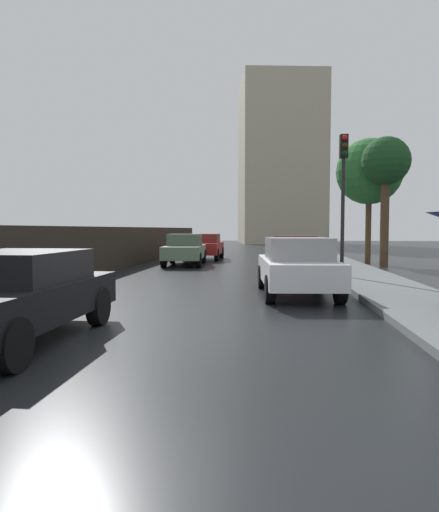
{
  "coord_description": "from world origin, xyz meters",
  "views": [
    {
      "loc": [
        1.79,
        -7.15,
        1.69
      ],
      "look_at": [
        0.63,
        4.36,
        1.01
      ],
      "focal_mm": 32.35,
      "sensor_mm": 36.0,
      "label": 1
    }
  ],
  "objects_px": {
    "car_white_far_ahead": "(297,266)",
    "car_maroon_near_kerb": "(296,255)",
    "car_black_behind_camera": "(12,294)",
    "street_tree_near": "(369,172)",
    "car_red_mid_road": "(204,246)",
    "street_tree_far": "(386,164)",
    "traffic_light": "(343,179)",
    "car_green_far_lane": "(185,249)"
  },
  "relations": [
    {
      "from": "car_green_far_lane",
      "to": "car_red_mid_road",
      "type": "bearing_deg",
      "value": -98.27
    },
    {
      "from": "street_tree_far",
      "to": "car_white_far_ahead",
      "type": "bearing_deg",
      "value": -115.35
    },
    {
      "from": "car_black_behind_camera",
      "to": "traffic_light",
      "type": "distance_m",
      "value": 11.2
    },
    {
      "from": "car_maroon_near_kerb",
      "to": "street_tree_far",
      "type": "xyz_separation_m",
      "value": [
        4.17,
        4.12,
        3.81
      ]
    },
    {
      "from": "car_white_far_ahead",
      "to": "street_tree_far",
      "type": "height_order",
      "value": "street_tree_far"
    },
    {
      "from": "car_red_mid_road",
      "to": "car_white_far_ahead",
      "type": "height_order",
      "value": "car_white_far_ahead"
    },
    {
      "from": "car_red_mid_road",
      "to": "street_tree_far",
      "type": "height_order",
      "value": "street_tree_far"
    },
    {
      "from": "car_red_mid_road",
      "to": "car_maroon_near_kerb",
      "type": "bearing_deg",
      "value": 119.13
    },
    {
      "from": "traffic_light",
      "to": "street_tree_near",
      "type": "height_order",
      "value": "street_tree_near"
    },
    {
      "from": "car_white_far_ahead",
      "to": "car_black_behind_camera",
      "type": "xyz_separation_m",
      "value": [
        -4.57,
        -5.3,
        -0.04
      ]
    },
    {
      "from": "car_white_far_ahead",
      "to": "street_tree_far",
      "type": "relative_size",
      "value": 0.73
    },
    {
      "from": "car_maroon_near_kerb",
      "to": "car_white_far_ahead",
      "type": "bearing_deg",
      "value": -90.06
    },
    {
      "from": "car_white_far_ahead",
      "to": "car_green_far_lane",
      "type": "xyz_separation_m",
      "value": [
        -4.56,
        9.41,
        -0.02
      ]
    },
    {
      "from": "car_maroon_near_kerb",
      "to": "traffic_light",
      "type": "xyz_separation_m",
      "value": [
        1.4,
        -1.69,
        2.57
      ]
    },
    {
      "from": "car_white_far_ahead",
      "to": "car_maroon_near_kerb",
      "type": "bearing_deg",
      "value": 82.57
    },
    {
      "from": "car_maroon_near_kerb",
      "to": "car_black_behind_camera",
      "type": "height_order",
      "value": "car_maroon_near_kerb"
    },
    {
      "from": "car_maroon_near_kerb",
      "to": "traffic_light",
      "type": "bearing_deg",
      "value": -47.3
    },
    {
      "from": "street_tree_near",
      "to": "street_tree_far",
      "type": "height_order",
      "value": "street_tree_near"
    },
    {
      "from": "car_white_far_ahead",
      "to": "traffic_light",
      "type": "distance_m",
      "value": 4.74
    },
    {
      "from": "traffic_light",
      "to": "street_tree_far",
      "type": "bearing_deg",
      "value": 64.54
    },
    {
      "from": "car_black_behind_camera",
      "to": "street_tree_near",
      "type": "height_order",
      "value": "street_tree_near"
    },
    {
      "from": "street_tree_near",
      "to": "traffic_light",
      "type": "bearing_deg",
      "value": -107.89
    },
    {
      "from": "car_black_behind_camera",
      "to": "traffic_light",
      "type": "xyz_separation_m",
      "value": [
        6.27,
        8.91,
        2.59
      ]
    },
    {
      "from": "car_white_far_ahead",
      "to": "car_green_far_lane",
      "type": "bearing_deg",
      "value": 111.66
    },
    {
      "from": "car_red_mid_road",
      "to": "car_white_far_ahead",
      "type": "relative_size",
      "value": 0.91
    },
    {
      "from": "car_black_behind_camera",
      "to": "street_tree_near",
      "type": "bearing_deg",
      "value": -117.24
    },
    {
      "from": "car_maroon_near_kerb",
      "to": "street_tree_near",
      "type": "distance_m",
      "value": 7.91
    },
    {
      "from": "car_maroon_near_kerb",
      "to": "street_tree_near",
      "type": "relative_size",
      "value": 0.7
    },
    {
      "from": "car_maroon_near_kerb",
      "to": "car_red_mid_road",
      "type": "height_order",
      "value": "car_maroon_near_kerb"
    },
    {
      "from": "car_red_mid_road",
      "to": "car_white_far_ahead",
      "type": "distance_m",
      "value": 14.1
    },
    {
      "from": "car_black_behind_camera",
      "to": "traffic_light",
      "type": "height_order",
      "value": "traffic_light"
    },
    {
      "from": "traffic_light",
      "to": "street_tree_far",
      "type": "relative_size",
      "value": 0.8
    },
    {
      "from": "car_maroon_near_kerb",
      "to": "car_green_far_lane",
      "type": "bearing_deg",
      "value": 143.0
    },
    {
      "from": "car_black_behind_camera",
      "to": "street_tree_far",
      "type": "height_order",
      "value": "street_tree_far"
    },
    {
      "from": "car_white_far_ahead",
      "to": "street_tree_far",
      "type": "distance_m",
      "value": 11.1
    },
    {
      "from": "car_black_behind_camera",
      "to": "street_tree_near",
      "type": "relative_size",
      "value": 0.69
    },
    {
      "from": "street_tree_near",
      "to": "car_black_behind_camera",
      "type": "bearing_deg",
      "value": -117.86
    },
    {
      "from": "street_tree_near",
      "to": "street_tree_far",
      "type": "bearing_deg",
      "value": -79.02
    },
    {
      "from": "car_red_mid_road",
      "to": "street_tree_far",
      "type": "xyz_separation_m",
      "value": [
        8.67,
        -4.03,
        3.82
      ]
    },
    {
      "from": "car_maroon_near_kerb",
      "to": "street_tree_far",
      "type": "relative_size",
      "value": 0.73
    },
    {
      "from": "car_black_behind_camera",
      "to": "car_green_far_lane",
      "type": "xyz_separation_m",
      "value": [
        0.01,
        14.71,
        0.02
      ]
    },
    {
      "from": "car_white_far_ahead",
      "to": "car_green_far_lane",
      "type": "height_order",
      "value": "car_white_far_ahead"
    }
  ]
}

